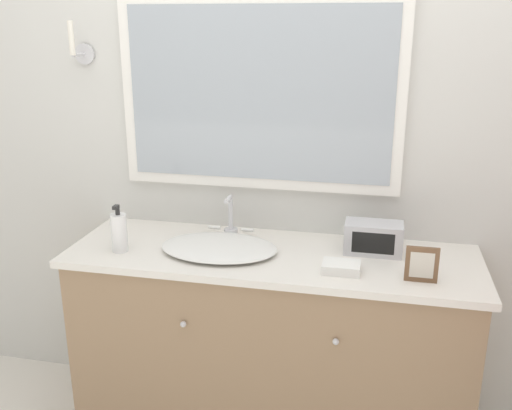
% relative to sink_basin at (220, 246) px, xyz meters
% --- Properties ---
extents(wall_back, '(8.00, 0.18, 2.55)m').
position_rel_sink_basin_xyz_m(wall_back, '(0.21, 0.32, 0.40)').
color(wall_back, silver).
rests_on(wall_back, ground_plane).
extents(vanity_counter, '(1.66, 0.55, 0.86)m').
position_rel_sink_basin_xyz_m(vanity_counter, '(0.21, 0.02, -0.45)').
color(vanity_counter, '#937556').
rests_on(vanity_counter, ground_plane).
extents(sink_basin, '(0.48, 0.39, 0.18)m').
position_rel_sink_basin_xyz_m(sink_basin, '(0.00, 0.00, 0.00)').
color(sink_basin, white).
rests_on(sink_basin, vanity_counter).
extents(soap_bottle, '(0.06, 0.06, 0.20)m').
position_rel_sink_basin_xyz_m(soap_bottle, '(-0.39, -0.09, 0.06)').
color(soap_bottle, white).
rests_on(soap_bottle, vanity_counter).
extents(appliance_box, '(0.23, 0.12, 0.13)m').
position_rel_sink_basin_xyz_m(appliance_box, '(0.61, 0.11, 0.04)').
color(appliance_box, '#BCBCC1').
rests_on(appliance_box, vanity_counter).
extents(picture_frame, '(0.12, 0.01, 0.13)m').
position_rel_sink_basin_xyz_m(picture_frame, '(0.79, -0.13, 0.05)').
color(picture_frame, brown).
rests_on(picture_frame, vanity_counter).
extents(hand_towel_near_sink, '(0.14, 0.10, 0.04)m').
position_rel_sink_basin_xyz_m(hand_towel_near_sink, '(0.50, -0.10, -0.00)').
color(hand_towel_near_sink, white).
rests_on(hand_towel_near_sink, vanity_counter).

